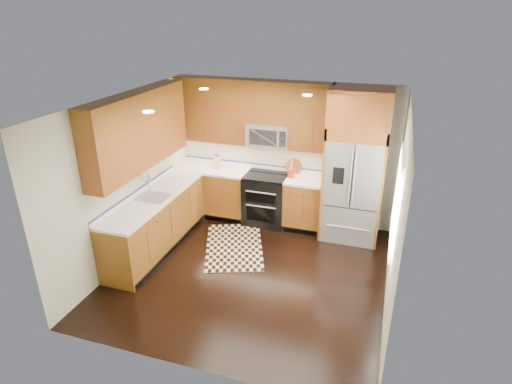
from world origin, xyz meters
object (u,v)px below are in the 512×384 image
(utensil_crock, at_px, (291,171))
(refrigerator, at_px, (355,166))
(rug, at_px, (234,246))
(knife_block, at_px, (217,162))
(range, at_px, (266,199))

(utensil_crock, bearing_deg, refrigerator, -4.43)
(refrigerator, height_order, rug, refrigerator)
(refrigerator, relative_size, knife_block, 9.45)
(refrigerator, xyz_separation_m, utensil_crock, (-1.11, 0.09, -0.25))
(range, height_order, refrigerator, refrigerator)
(knife_block, bearing_deg, refrigerator, -2.97)
(rug, height_order, knife_block, knife_block)
(refrigerator, xyz_separation_m, rug, (-1.80, -1.00, -1.30))
(utensil_crock, bearing_deg, range, -173.77)
(refrigerator, bearing_deg, utensil_crock, 175.57)
(rug, bearing_deg, range, 55.63)
(rug, relative_size, knife_block, 5.63)
(range, xyz_separation_m, rug, (-0.25, -1.04, -0.46))
(refrigerator, distance_m, knife_block, 2.56)
(refrigerator, bearing_deg, knife_block, 177.03)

